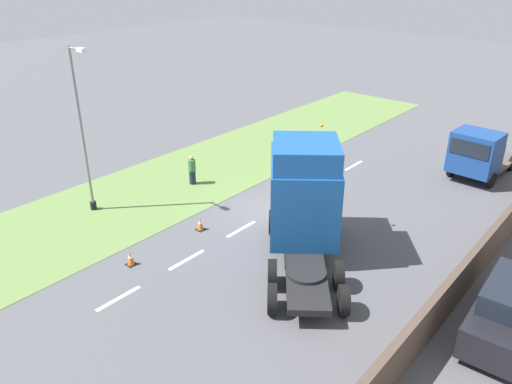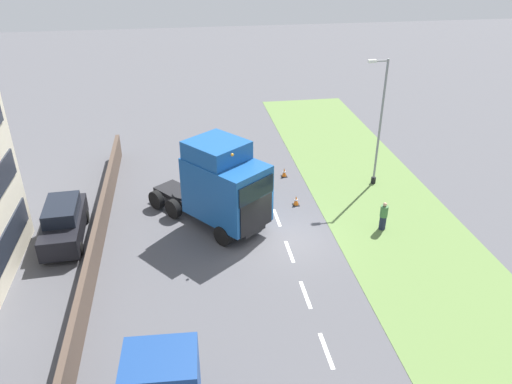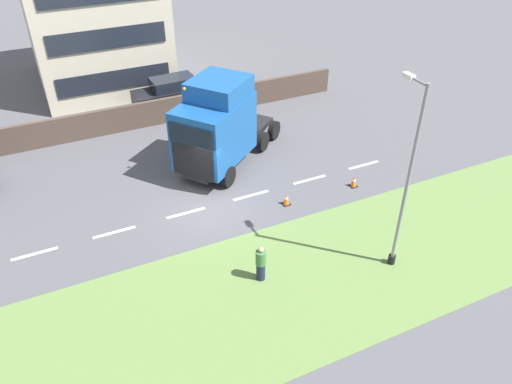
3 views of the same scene
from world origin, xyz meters
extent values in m
plane|color=#515156|center=(0.00, 0.00, 0.00)|extent=(120.00, 120.00, 0.00)
cube|color=#607F42|center=(-6.00, 0.00, 0.01)|extent=(7.00, 44.00, 0.01)
cube|color=white|center=(0.00, -8.70, 0.00)|extent=(0.16, 1.80, 0.00)
cube|color=white|center=(0.00, -5.50, 0.00)|extent=(0.16, 1.80, 0.00)
cube|color=white|center=(0.00, -2.30, 0.00)|extent=(0.16, 1.80, 0.00)
cube|color=white|center=(0.00, 0.90, 0.00)|extent=(0.16, 1.80, 0.00)
cube|color=white|center=(0.00, 4.10, 0.00)|extent=(0.16, 1.80, 0.00)
cube|color=white|center=(0.00, 7.30, 0.00)|extent=(0.16, 1.80, 0.00)
cube|color=#4C3D33|center=(9.00, 0.00, 0.76)|extent=(0.25, 24.00, 1.51)
cube|color=beige|center=(17.36, 1.14, 4.25)|extent=(9.64, 8.09, 8.51)
cube|color=#1E232D|center=(12.50, 1.14, 1.70)|extent=(0.08, 6.87, 1.19)
cube|color=#1E232D|center=(12.50, 1.14, 4.25)|extent=(0.08, 6.87, 1.19)
cube|color=black|center=(3.74, -2.92, 0.67)|extent=(5.62, 6.56, 0.24)
cube|color=#195199|center=(2.72, -1.64, 2.28)|extent=(4.48, 4.72, 2.98)
cube|color=black|center=(1.46, -0.06, 1.62)|extent=(1.74, 1.40, 1.67)
cube|color=black|center=(1.46, -0.06, 2.93)|extent=(1.84, 1.48, 0.95)
cube|color=#195199|center=(3.10, -2.11, 4.22)|extent=(3.52, 3.54, 0.90)
sphere|color=orange|center=(2.53, -0.27, 4.74)|extent=(0.14, 0.14, 0.14)
cylinder|color=black|center=(4.76, -4.20, 0.85)|extent=(1.98, 1.98, 0.12)
cylinder|color=black|center=(1.24, -1.66, 0.52)|extent=(0.90, 1.01, 1.04)
cylinder|color=black|center=(3.08, -0.20, 0.52)|extent=(0.90, 1.01, 1.04)
cylinder|color=black|center=(3.61, -4.65, 0.52)|extent=(0.90, 1.01, 1.04)
cylinder|color=black|center=(5.45, -3.18, 0.52)|extent=(0.90, 1.01, 1.04)
cylinder|color=black|center=(4.51, -5.79, 0.52)|extent=(0.90, 1.01, 1.04)
cylinder|color=black|center=(6.36, -4.32, 0.52)|extent=(0.90, 1.01, 1.04)
cube|color=black|center=(10.76, -1.88, 0.78)|extent=(2.00, 4.79, 1.01)
cube|color=black|center=(10.76, -2.00, 1.62)|extent=(1.63, 2.66, 0.68)
cylinder|color=black|center=(9.85, -0.39, 0.32)|extent=(0.23, 0.65, 0.64)
cylinder|color=black|center=(11.52, -0.31, 0.32)|extent=(0.23, 0.65, 0.64)
cylinder|color=black|center=(10.00, -3.45, 0.32)|extent=(0.23, 0.65, 0.64)
cylinder|color=black|center=(11.67, -3.37, 0.32)|extent=(0.23, 0.65, 0.64)
cylinder|color=black|center=(-6.54, -5.38, 0.20)|extent=(0.28, 0.28, 0.40)
cylinder|color=gray|center=(-6.54, -5.38, 3.76)|extent=(0.13, 0.13, 7.51)
cylinder|color=gray|center=(-6.09, -5.38, 7.41)|extent=(0.90, 0.09, 0.09)
cube|color=silver|center=(-5.64, -5.38, 7.41)|extent=(0.44, 0.20, 0.16)
cylinder|color=#1E233D|center=(-5.13, -0.36, 0.38)|extent=(0.34, 0.34, 0.76)
cylinder|color=#3F723F|center=(-5.13, -0.36, 1.05)|extent=(0.39, 0.39, 0.60)
sphere|color=tan|center=(-5.13, -0.36, 1.46)|extent=(0.20, 0.20, 0.20)
cube|color=black|center=(-1.31, -3.48, 0.01)|extent=(0.36, 0.36, 0.03)
cone|color=orange|center=(-1.31, -3.48, 0.31)|extent=(0.28, 0.28, 0.55)
cylinder|color=white|center=(-1.31, -3.48, 0.33)|extent=(0.17, 0.17, 0.07)
cube|color=black|center=(-1.39, -7.11, 0.01)|extent=(0.36, 0.36, 0.03)
cone|color=orange|center=(-1.39, -7.11, 0.31)|extent=(0.28, 0.28, 0.55)
cylinder|color=white|center=(-1.39, -7.11, 0.33)|extent=(0.17, 0.17, 0.07)
camera|label=1|loc=(12.76, -16.34, 10.75)|focal=35.00mm
camera|label=2|loc=(4.62, 20.17, 13.82)|focal=35.00mm
camera|label=3|loc=(-17.43, 5.61, 13.53)|focal=35.00mm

